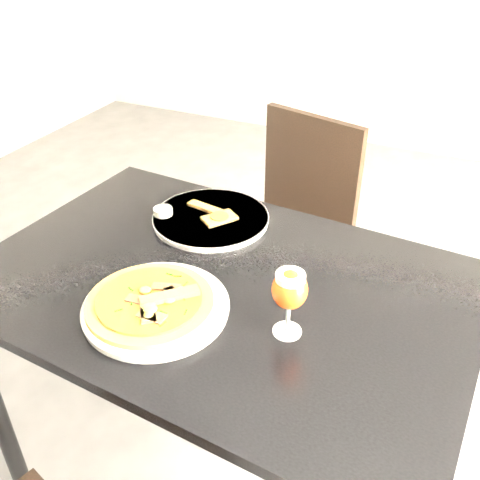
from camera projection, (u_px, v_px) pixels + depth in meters
The scene contains 9 objects.
dining_table at pixel (220, 308), 1.35m from camera, with size 1.26×0.89×0.75m.
chair_far at pixel (289, 230), 1.97m from camera, with size 0.51×0.51×0.90m.
plate_main at pixel (156, 308), 1.19m from camera, with size 0.33×0.33×0.02m, color silver.
pizza at pixel (150, 301), 1.19m from camera, with size 0.29×0.29×0.03m.
plate_second at pixel (211, 218), 1.52m from camera, with size 0.33×0.33×0.02m, color silver.
crust_scraps at pixel (215, 214), 1.52m from camera, with size 0.17×0.11×0.01m.
loose_crust at pixel (192, 239), 1.44m from camera, with size 0.11×0.03×0.01m, color #976524.
sauce_cup at pixel (163, 213), 1.53m from camera, with size 0.05×0.05×0.04m.
beer_glass at pixel (290, 290), 1.08m from camera, with size 0.08×0.08×0.16m.
Camera 1 is at (0.44, -0.74, 1.54)m, focal length 40.00 mm.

